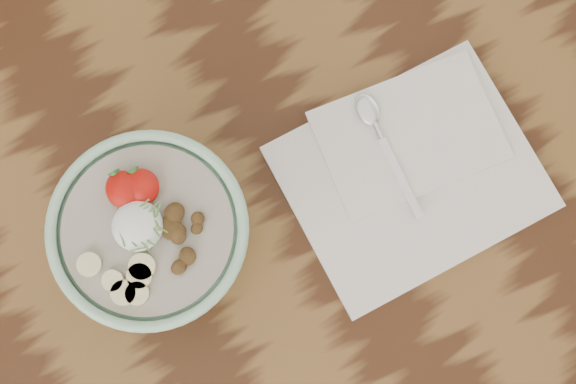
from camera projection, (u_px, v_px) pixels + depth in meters
table at (162, 273)px, 101.84cm from camera, size 160.00×90.00×75.00cm
breakfast_bowl at (154, 234)px, 86.21cm from camera, size 20.97×20.97×13.78cm
napkin at (411, 168)px, 93.88cm from camera, size 28.82×24.46×1.74cm
spoon at (376, 126)px, 93.32cm from camera, size 3.16×16.13×0.84cm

